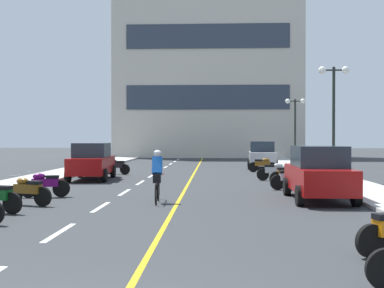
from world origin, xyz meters
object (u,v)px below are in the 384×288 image
motorcycle_6 (291,178)px  motorcycle_10 (263,164)px  motorcycle_9 (116,166)px  cyclist_rider (157,175)px  parked_car_mid (92,161)px  motorcycle_4 (28,190)px  parked_car_near (319,173)px  motorcycle_7 (288,174)px  motorcycle_5 (45,184)px  street_lamp_far (295,116)px  motorcycle_8 (275,171)px  parked_car_far (262,155)px  street_lamp_mid (334,97)px

motorcycle_6 → motorcycle_10: size_ratio=1.00×
motorcycle_9 → cyclist_rider: cyclist_rider is taller
parked_car_mid → motorcycle_4: parked_car_mid is taller
parked_car_near → motorcycle_7: bearing=92.4°
motorcycle_10 → motorcycle_6: bearing=-89.0°
motorcycle_9 → cyclist_rider: bearing=-72.7°
motorcycle_4 → motorcycle_5: size_ratio=0.98×
street_lamp_far → motorcycle_5: size_ratio=2.86×
motorcycle_6 → motorcycle_9: bearing=137.7°
parked_car_near → motorcycle_8: 7.52m
parked_car_near → motorcycle_5: size_ratio=2.51×
parked_car_mid → motorcycle_8: bearing=-0.9°
parked_car_far → motorcycle_8: (-0.30, -9.60, -0.44)m
street_lamp_mid → motorcycle_6: bearing=-123.3°
street_lamp_mid → motorcycle_10: street_lamp_mid is taller
motorcycle_5 → motorcycle_7: 10.45m
street_lamp_mid → motorcycle_5: street_lamp_mid is taller
street_lamp_far → motorcycle_4: street_lamp_far is taller
motorcycle_5 → motorcycle_8: 11.34m
street_lamp_mid → parked_car_far: bearing=104.2°
motorcycle_8 → street_lamp_far: bearing=76.5°
motorcycle_4 → motorcycle_6: same height
parked_car_mid → motorcycle_6: bearing=-25.3°
motorcycle_10 → street_lamp_far: bearing=66.0°
parked_car_mid → cyclist_rider: size_ratio=2.42×
motorcycle_7 → cyclist_rider: cyclist_rider is taller
cyclist_rider → motorcycle_6: bearing=39.7°
motorcycle_4 → motorcycle_9: size_ratio=1.00×
street_lamp_mid → parked_car_far: (-2.47, 9.79, -3.11)m
motorcycle_4 → motorcycle_8: size_ratio=0.97×
parked_car_mid → motorcycle_4: bearing=-88.0°
motorcycle_9 → cyclist_rider: 12.51m
parked_car_mid → motorcycle_10: parked_car_mid is taller
motorcycle_5 → motorcycle_4: bearing=-85.1°
street_lamp_far → cyclist_rider: (-7.76, -20.80, -2.78)m
parked_car_far → motorcycle_5: 19.04m
motorcycle_7 → cyclist_rider: bearing=-129.6°
street_lamp_far → motorcycle_8: 13.29m
parked_car_mid → motorcycle_5: 7.26m
street_lamp_mid → cyclist_rider: (-7.53, -8.06, -3.13)m
motorcycle_4 → cyclist_rider: size_ratio=0.93×
motorcycle_4 → motorcycle_9: (0.20, 12.83, 0.00)m
motorcycle_7 → street_lamp_mid: bearing=38.1°
street_lamp_far → motorcycle_6: size_ratio=2.84×
parked_car_near → motorcycle_6: bearing=96.8°
street_lamp_mid → motorcycle_8: 4.51m
motorcycle_9 → motorcycle_10: (8.47, 2.10, 0.00)m
parked_car_near → motorcycle_10: bearing=92.4°
parked_car_near → motorcycle_4: bearing=-169.8°
motorcycle_8 → cyclist_rider: 9.54m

